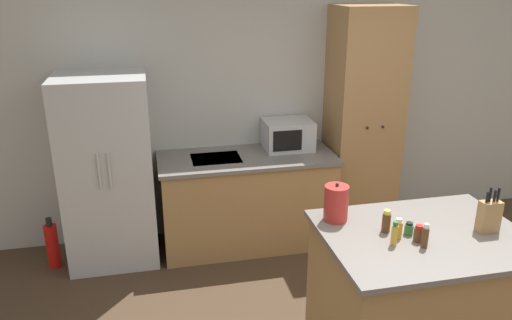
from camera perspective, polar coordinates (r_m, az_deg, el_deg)
name	(u,v)px	position (r m, az deg, el deg)	size (l,w,h in m)	color
wall_back	(303,99)	(4.93, 5.38, 6.94)	(7.20, 0.06, 2.60)	#B2B2AD
refrigerator	(108,171)	(4.52, -16.51, -1.23)	(0.76, 0.68, 1.67)	#B7BABC
back_counter	(247,200)	(4.72, -1.04, -4.56)	(1.62, 0.71, 0.89)	#9E7547
pantry_cabinet	(363,124)	(4.90, 12.09, 4.04)	(0.63, 0.54, 2.19)	#9E7547
kitchen_island	(417,297)	(3.51, 17.88, -14.70)	(1.25, 0.96, 0.93)	#9E7547
microwave	(288,135)	(4.73, 3.64, 2.92)	(0.45, 0.37, 0.27)	#B2B5B7
knife_block	(489,216)	(3.39, 25.09, -5.81)	(0.13, 0.07, 0.30)	#9E7547
spice_bottle_tall_dark	(425,236)	(3.09, 18.78, -8.27)	(0.04, 0.04, 0.15)	#563319
spice_bottle_short_red	(386,222)	(3.20, 14.66, -6.85)	(0.05, 0.05, 0.15)	#563319
spice_bottle_amber_oil	(409,229)	(3.22, 17.07, -7.53)	(0.05, 0.05, 0.08)	#337033
spice_bottle_green_herb	(394,234)	(3.06, 15.54, -8.17)	(0.04, 0.04, 0.15)	gold
spice_bottle_pale_salt	(398,229)	(3.15, 15.95, -7.58)	(0.05, 0.05, 0.13)	orange
spice_bottle_orange_cap	(419,234)	(3.15, 18.08, -8.02)	(0.06, 0.06, 0.11)	#563319
kettle	(336,203)	(3.26, 9.14, -4.88)	(0.16, 0.16, 0.26)	#B72D28
fire_extinguisher	(52,245)	(4.78, -22.24, -9.00)	(0.11, 0.11, 0.47)	red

